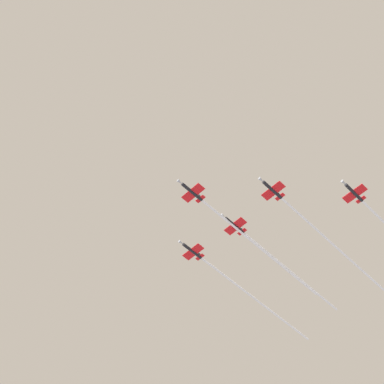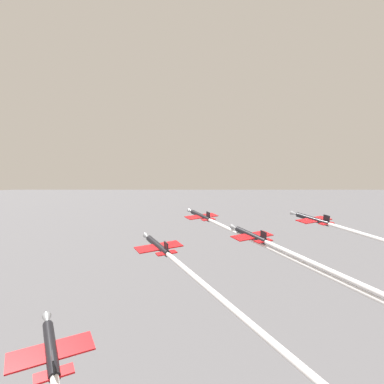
{
  "view_description": "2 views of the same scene",
  "coord_description": "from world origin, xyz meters",
  "views": [
    {
      "loc": [
        -89.91,
        39.49,
        2.34
      ],
      "look_at": [
        -3.05,
        -16.47,
        153.41
      ],
      "focal_mm": 51.67,
      "sensor_mm": 36.0,
      "label": 1
    },
    {
      "loc": [
        -25.96,
        -93.69,
        174.42
      ],
      "look_at": [
        -6.66,
        -21.57,
        160.65
      ],
      "focal_mm": 30.41,
      "sensor_mm": 36.0,
      "label": 2
    }
  ],
  "objects": [
    {
      "name": "jet_port_inner",
      "position": [
        -12.71,
        -61.97,
        154.57
      ],
      "size": [
        18.63,
        72.4,
        2.39
      ],
      "rotation": [
        0.0,
        0.0,
        0.21
      ],
      "color": "black"
    },
    {
      "name": "jet_port_outer",
      "position": [
        5.43,
        -56.18,
        154.32
      ],
      "size": [
        16.9,
        64.28,
        2.39
      ],
      "rotation": [
        0.0,
        0.0,
        0.21
      ],
      "color": "black"
    },
    {
      "name": "jet_lead",
      "position": [
        1.82,
        -39.31,
        153.42
      ],
      "size": [
        18.55,
        72.0,
        2.39
      ],
      "rotation": [
        0.0,
        0.0,
        0.21
      ],
      "color": "black"
    }
  ]
}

